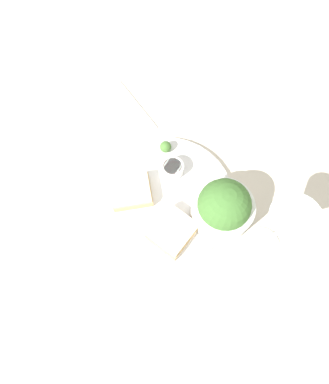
{
  "coord_description": "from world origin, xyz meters",
  "views": [
    {
      "loc": [
        0.13,
        0.19,
        0.59
      ],
      "look_at": [
        0.0,
        0.0,
        0.03
      ],
      "focal_mm": 28.0,
      "sensor_mm": 36.0,
      "label": 1
    }
  ],
  "objects_px": {
    "salad_bowl": "(223,207)",
    "wine_glass": "(285,227)",
    "fork": "(137,104)",
    "cheese_toast_near": "(131,191)",
    "sauce_ramekin": "(172,168)",
    "cheese_toast_far": "(173,231)"
  },
  "relations": [
    {
      "from": "salad_bowl",
      "to": "wine_glass",
      "type": "distance_m",
      "value": 0.12
    },
    {
      "from": "fork",
      "to": "cheese_toast_near",
      "type": "bearing_deg",
      "value": 54.79
    },
    {
      "from": "sauce_ramekin",
      "to": "fork",
      "type": "xyz_separation_m",
      "value": [
        -0.04,
        -0.2,
        -0.03
      ]
    },
    {
      "from": "cheese_toast_far",
      "to": "fork",
      "type": "bearing_deg",
      "value": -110.66
    },
    {
      "from": "sauce_ramekin",
      "to": "wine_glass",
      "type": "bearing_deg",
      "value": 103.63
    },
    {
      "from": "salad_bowl",
      "to": "cheese_toast_near",
      "type": "distance_m",
      "value": 0.19
    },
    {
      "from": "sauce_ramekin",
      "to": "salad_bowl",
      "type": "bearing_deg",
      "value": 99.06
    },
    {
      "from": "wine_glass",
      "to": "fork",
      "type": "distance_m",
      "value": 0.45
    },
    {
      "from": "sauce_ramekin",
      "to": "cheese_toast_near",
      "type": "relative_size",
      "value": 0.45
    },
    {
      "from": "cheese_toast_near",
      "to": "wine_glass",
      "type": "distance_m",
      "value": 0.3
    },
    {
      "from": "cheese_toast_far",
      "to": "cheese_toast_near",
      "type": "bearing_deg",
      "value": -80.18
    },
    {
      "from": "sauce_ramekin",
      "to": "cheese_toast_near",
      "type": "height_order",
      "value": "same"
    },
    {
      "from": "cheese_toast_far",
      "to": "wine_glass",
      "type": "relative_size",
      "value": 0.59
    },
    {
      "from": "salad_bowl",
      "to": "cheese_toast_far",
      "type": "relative_size",
      "value": 1.17
    },
    {
      "from": "cheese_toast_far",
      "to": "salad_bowl",
      "type": "bearing_deg",
      "value": 167.28
    },
    {
      "from": "cheese_toast_near",
      "to": "cheese_toast_far",
      "type": "distance_m",
      "value": 0.12
    },
    {
      "from": "sauce_ramekin",
      "to": "cheese_toast_far",
      "type": "height_order",
      "value": "same"
    },
    {
      "from": "sauce_ramekin",
      "to": "fork",
      "type": "distance_m",
      "value": 0.21
    },
    {
      "from": "cheese_toast_near",
      "to": "cheese_toast_far",
      "type": "relative_size",
      "value": 1.02
    },
    {
      "from": "cheese_toast_near",
      "to": "cheese_toast_far",
      "type": "bearing_deg",
      "value": 99.82
    },
    {
      "from": "salad_bowl",
      "to": "fork",
      "type": "bearing_deg",
      "value": -93.21
    },
    {
      "from": "wine_glass",
      "to": "cheese_toast_near",
      "type": "bearing_deg",
      "value": -56.78
    }
  ]
}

